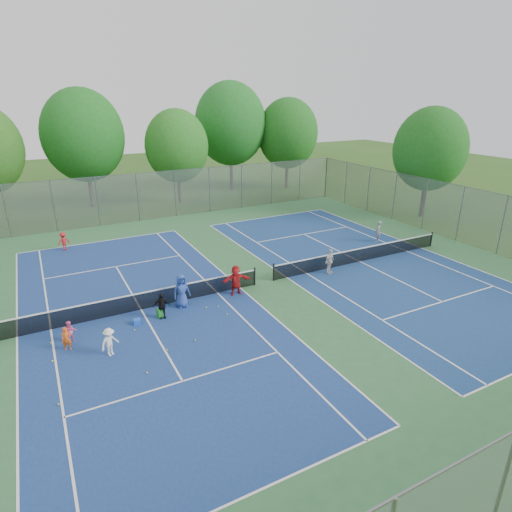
{
  "coord_description": "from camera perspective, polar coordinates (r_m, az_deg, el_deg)",
  "views": [
    {
      "loc": [
        -10.74,
        -19.42,
        10.1
      ],
      "look_at": [
        0.0,
        1.0,
        1.3
      ],
      "focal_mm": 30.0,
      "sensor_mm": 36.0,
      "label": 1
    }
  ],
  "objects": [
    {
      "name": "ground",
      "position": [
        24.38,
        1.1,
        -3.6
      ],
      "size": [
        120.0,
        120.0,
        0.0
      ],
      "primitive_type": "plane",
      "color": "#2B5119",
      "rests_on": "ground"
    },
    {
      "name": "court_pad",
      "position": [
        24.38,
        1.1,
        -3.58
      ],
      "size": [
        32.0,
        32.0,
        0.01
      ],
      "primitive_type": "cube",
      "color": "#306539",
      "rests_on": "ground"
    },
    {
      "name": "court_left",
      "position": [
        22.2,
        -15.07,
        -6.92
      ],
      "size": [
        10.97,
        23.77,
        0.01
      ],
      "primitive_type": "cube",
      "color": "navy",
      "rests_on": "court_pad"
    },
    {
      "name": "court_right",
      "position": [
        28.17,
        13.68,
        -0.72
      ],
      "size": [
        10.97,
        23.77,
        0.01
      ],
      "primitive_type": "cube",
      "color": "navy",
      "rests_on": "court_pad"
    },
    {
      "name": "net_left",
      "position": [
        22.0,
        -15.18,
        -5.91
      ],
      "size": [
        12.87,
        0.1,
        0.91
      ],
      "primitive_type": "cube",
      "color": "black",
      "rests_on": "ground"
    },
    {
      "name": "net_right",
      "position": [
        28.02,
        13.75,
        0.11
      ],
      "size": [
        12.87,
        0.1,
        0.91
      ],
      "primitive_type": "cube",
      "color": "black",
      "rests_on": "ground"
    },
    {
      "name": "fence_north",
      "position": [
        37.89,
        -10.73,
        8.17
      ],
      "size": [
        32.0,
        0.1,
        4.0
      ],
      "primitive_type": "cube",
      "color": "gray",
      "rests_on": "ground"
    },
    {
      "name": "fence_east",
      "position": [
        34.03,
        25.56,
        5.05
      ],
      "size": [
        0.1,
        32.0,
        4.0
      ],
      "primitive_type": "cube",
      "rotation": [
        0.0,
        0.0,
        1.57
      ],
      "color": "gray",
      "rests_on": "ground"
    },
    {
      "name": "tree_nl",
      "position": [
        42.83,
        -22.05,
        14.66
      ],
      "size": [
        7.2,
        7.2,
        10.69
      ],
      "color": "#443326",
      "rests_on": "ground"
    },
    {
      "name": "tree_nc",
      "position": [
        42.64,
        -10.51,
        14.2
      ],
      "size": [
        6.0,
        6.0,
        8.85
      ],
      "color": "#443326",
      "rests_on": "ground"
    },
    {
      "name": "tree_nr",
      "position": [
        47.79,
        -3.45,
        17.17
      ],
      "size": [
        7.6,
        7.6,
        11.42
      ],
      "color": "#443326",
      "rests_on": "ground"
    },
    {
      "name": "tree_ne",
      "position": [
        48.94,
        4.26,
        15.98
      ],
      "size": [
        6.6,
        6.6,
        9.77
      ],
      "color": "#443326",
      "rests_on": "ground"
    },
    {
      "name": "tree_side_e",
      "position": [
        39.37,
        22.19,
        13.03
      ],
      "size": [
        6.0,
        6.0,
        9.2
      ],
      "color": "#443326",
      "rests_on": "ground"
    },
    {
      "name": "ball_crate",
      "position": [
        20.91,
        -15.56,
        -8.44
      ],
      "size": [
        0.35,
        0.35,
        0.26
      ],
      "primitive_type": "cube",
      "rotation": [
        0.0,
        0.0,
        -0.16
      ],
      "color": "blue",
      "rests_on": "ground"
    },
    {
      "name": "ball_hopper",
      "position": [
        21.16,
        -12.72,
        -7.45
      ],
      "size": [
        0.3,
        0.3,
        0.48
      ],
      "primitive_type": "cube",
      "rotation": [
        0.0,
        0.0,
        0.31
      ],
      "color": "#268D28",
      "rests_on": "ground"
    },
    {
      "name": "student_a",
      "position": [
        19.77,
        -23.94,
        -10.06
      ],
      "size": [
        0.41,
        0.29,
        1.07
      ],
      "primitive_type": "imported",
      "rotation": [
        0.0,
        0.0,
        -0.09
      ],
      "color": "#E95B15",
      "rests_on": "ground"
    },
    {
      "name": "student_b",
      "position": [
        20.27,
        -23.5,
        -9.27
      ],
      "size": [
        0.5,
        0.4,
        1.02
      ],
      "primitive_type": "imported",
      "rotation": [
        0.0,
        0.0,
        0.02
      ],
      "color": "pink",
      "rests_on": "ground"
    },
    {
      "name": "student_c",
      "position": [
        18.73,
        -18.93,
        -10.79
      ],
      "size": [
        0.92,
        0.78,
        1.24
      ],
      "primitive_type": "imported",
      "rotation": [
        0.0,
        0.0,
        0.48
      ],
      "color": "white",
      "rests_on": "ground"
    },
    {
      "name": "student_d",
      "position": [
        20.91,
        -12.48,
        -6.52
      ],
      "size": [
        0.8,
        0.45,
        1.3
      ],
      "primitive_type": "imported",
      "rotation": [
        0.0,
        0.0,
        -0.18
      ],
      "color": "black",
      "rests_on": "ground"
    },
    {
      "name": "student_e",
      "position": [
        21.7,
        -9.91,
        -4.61
      ],
      "size": [
        0.89,
        0.62,
        1.75
      ],
      "primitive_type": "imported",
      "rotation": [
        0.0,
        0.0,
        0.07
      ],
      "color": "#2A489A",
      "rests_on": "ground"
    },
    {
      "name": "student_f",
      "position": [
        22.71,
        -2.69,
        -3.25
      ],
      "size": [
        1.59,
        0.71,
        1.65
      ],
      "primitive_type": "imported",
      "rotation": [
        0.0,
        0.0,
        -0.15
      ],
      "color": "red",
      "rests_on": "ground"
    },
    {
      "name": "child_far_baseline",
      "position": [
        32.03,
        -24.27,
        1.79
      ],
      "size": [
        0.92,
        0.67,
        1.27
      ],
      "primitive_type": "imported",
      "rotation": [
        0.0,
        0.0,
        3.41
      ],
      "color": "red",
      "rests_on": "ground"
    },
    {
      "name": "instructor",
      "position": [
        32.08,
        15.95,
        3.17
      ],
      "size": [
        0.67,
        0.66,
        1.56
      ],
      "primitive_type": "imported",
      "rotation": [
        0.0,
        0.0,
        3.9
      ],
      "color": "gray",
      "rests_on": "ground"
    },
    {
      "name": "teen_court_b",
      "position": [
        25.74,
        9.78,
        -0.71
      ],
      "size": [
        0.97,
        0.69,
        1.52
      ],
      "primitive_type": "imported",
      "rotation": [
        0.0,
        0.0,
        0.4
      ],
      "color": "silver",
      "rests_on": "ground"
    },
    {
      "name": "tennis_ball_0",
      "position": [
        19.12,
        -8.11,
        -11.12
      ],
      "size": [
        0.07,
        0.07,
        0.07
      ],
      "primitive_type": "sphere",
      "color": "#C6E134",
      "rests_on": "ground"
    },
    {
      "name": "tennis_ball_1",
      "position": [
        17.06,
        -24.85,
        -17.55
      ],
      "size": [
        0.07,
        0.07,
        0.07
      ],
      "primitive_type": "sphere",
      "color": "#A9C32D",
      "rests_on": "ground"
    },
    {
      "name": "tennis_ball_2",
      "position": [
        17.53,
        -14.29,
        -14.9
      ],
      "size": [
        0.07,
        0.07,
        0.07
      ],
      "primitive_type": "sphere",
      "color": "gold",
      "rests_on": "ground"
    },
    {
      "name": "tennis_ball_3",
      "position": [
        20.74,
        -25.66,
        -10.45
      ],
      "size": [
        0.07,
        0.07,
        0.07
      ],
      "primitive_type": "sphere",
      "color": "#C3E936",
      "rests_on": "ground"
    },
    {
      "name": "tennis_ball_4",
      "position": [
        19.45,
        -25.5,
        -12.58
      ],
      "size": [
        0.07,
        0.07,
        0.07
      ],
      "primitive_type": "sphere",
      "color": "yellow",
      "rests_on": "ground"
    },
    {
      "name": "tennis_ball_5",
      "position": [
        21.72,
        -6.65,
        -6.88
      ],
      "size": [
        0.07,
        0.07,
        0.07
      ],
      "primitive_type": "sphere",
      "color": "#E2F438",
      "rests_on": "ground"
    },
    {
      "name": "tennis_ball_6",
      "position": [
        21.75,
        -5.04,
        -6.78
      ],
      "size": [
        0.07,
        0.07,
        0.07
      ],
      "primitive_type": "sphere",
      "color": "#C9E535",
      "rests_on": "ground"
    },
    {
      "name": "tennis_ball_7",
      "position": [
        18.7,
        -11.76,
        -12.19
      ],
      "size": [
        0.07,
        0.07,
        0.07
      ],
      "primitive_type": "sphere",
      "color": "#A7C42D",
      "rests_on": "ground"
    },
    {
      "name": "tennis_ball_8",
      "position": [
        20.43,
        -15.89,
        -9.53
      ],
      "size": [
        0.07,
        0.07,
        0.07
      ],
      "primitive_type": "sphere",
      "color": "#C4D030",
      "rests_on": "ground"
    },
    {
      "name": "tennis_ball_9",
      "position": [
        21.01,
        -3.88,
        -7.8
      ],
      "size": [
        0.07,
        0.07,
        0.07
      ],
      "primitive_type": "sphere",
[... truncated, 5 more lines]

